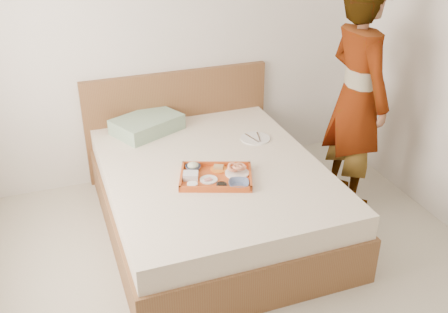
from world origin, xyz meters
name	(u,v)px	position (x,y,z in m)	size (l,w,h in m)	color
ground	(261,313)	(0.00, 0.00, 0.00)	(3.50, 4.00, 0.01)	beige
wall_back	(169,30)	(0.00, 2.00, 1.30)	(3.50, 0.01, 2.60)	silver
bed	(213,196)	(0.03, 1.00, 0.27)	(1.65, 2.00, 0.53)	brown
headboard	(178,122)	(0.03, 1.97, 0.47)	(1.65, 0.06, 0.95)	brown
pillow	(147,124)	(-0.29, 1.76, 0.59)	(0.54, 0.36, 0.13)	#8AB08D
tray	(216,176)	(-0.01, 0.81, 0.55)	(0.50, 0.36, 0.05)	#BE4B11
prawn_plate	(237,173)	(0.15, 0.81, 0.55)	(0.17, 0.17, 0.01)	white
navy_bowl_big	(239,184)	(0.10, 0.65, 0.56)	(0.14, 0.14, 0.03)	#192A47
sauce_dish	(222,186)	(-0.02, 0.67, 0.56)	(0.07, 0.07, 0.03)	black
meat_plate	(209,180)	(-0.07, 0.79, 0.55)	(0.12, 0.12, 0.01)	white
bread_plate	(219,169)	(0.04, 0.91, 0.55)	(0.12, 0.12, 0.01)	orange
salad_bowl	(193,168)	(-0.13, 0.97, 0.56)	(0.11, 0.11, 0.03)	#192A47
plastic_tub	(191,176)	(-0.18, 0.86, 0.57)	(0.10, 0.09, 0.05)	silver
cheese_round	(192,185)	(-0.20, 0.75, 0.56)	(0.07, 0.07, 0.03)	white
dinner_plate	(255,138)	(0.50, 1.31, 0.54)	(0.24, 0.24, 0.01)	white
person	(357,97)	(1.22, 1.01, 0.91)	(0.66, 0.43, 1.81)	white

